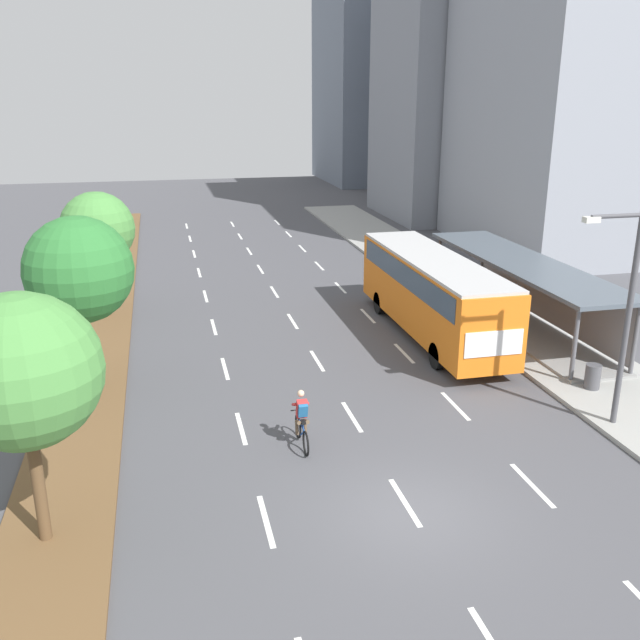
{
  "coord_description": "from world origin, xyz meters",
  "views": [
    {
      "loc": [
        -5.46,
        -13.64,
        9.73
      ],
      "look_at": [
        0.41,
        11.61,
        1.2
      ],
      "focal_mm": 38.95,
      "sensor_mm": 36.0,
      "label": 1
    }
  ],
  "objects_px": {
    "bus": "(432,288)",
    "median_tree_third": "(97,229)",
    "cyclist": "(302,421)",
    "median_tree_nearest": "(22,372)",
    "trash_bin": "(593,377)",
    "streetlight": "(624,305)",
    "bus_shelter": "(526,287)",
    "median_tree_second": "(79,270)"
  },
  "relations": [
    {
      "from": "median_tree_nearest",
      "to": "median_tree_second",
      "type": "distance_m",
      "value": 8.42
    },
    {
      "from": "bus",
      "to": "median_tree_third",
      "type": "height_order",
      "value": "median_tree_third"
    },
    {
      "from": "cyclist",
      "to": "trash_bin",
      "type": "distance_m",
      "value": 10.47
    },
    {
      "from": "cyclist",
      "to": "streetlight",
      "type": "xyz_separation_m",
      "value": [
        9.33,
        -0.94,
        3.1
      ]
    },
    {
      "from": "streetlight",
      "to": "median_tree_second",
      "type": "bearing_deg",
      "value": 158.1
    },
    {
      "from": "median_tree_nearest",
      "to": "median_tree_second",
      "type": "bearing_deg",
      "value": 87.49
    },
    {
      "from": "bus",
      "to": "median_tree_third",
      "type": "xyz_separation_m",
      "value": [
        -13.38,
        5.56,
        2.01
      ]
    },
    {
      "from": "cyclist",
      "to": "median_tree_second",
      "type": "distance_m",
      "value": 8.88
    },
    {
      "from": "bus",
      "to": "trash_bin",
      "type": "height_order",
      "value": "bus"
    },
    {
      "from": "cyclist",
      "to": "trash_bin",
      "type": "height_order",
      "value": "cyclist"
    },
    {
      "from": "cyclist",
      "to": "median_tree_nearest",
      "type": "height_order",
      "value": "median_tree_nearest"
    },
    {
      "from": "median_tree_third",
      "to": "bus_shelter",
      "type": "bearing_deg",
      "value": -17.48
    },
    {
      "from": "median_tree_nearest",
      "to": "trash_bin",
      "type": "distance_m",
      "value": 17.91
    },
    {
      "from": "bus_shelter",
      "to": "median_tree_second",
      "type": "xyz_separation_m",
      "value": [
        -17.65,
        -2.85,
        2.41
      ]
    },
    {
      "from": "bus",
      "to": "trash_bin",
      "type": "bearing_deg",
      "value": -64.45
    },
    {
      "from": "median_tree_second",
      "to": "bus_shelter",
      "type": "bearing_deg",
      "value": 9.18
    },
    {
      "from": "bus_shelter",
      "to": "median_tree_nearest",
      "type": "xyz_separation_m",
      "value": [
        -18.02,
        -11.27,
        2.32
      ]
    },
    {
      "from": "median_tree_second",
      "to": "median_tree_nearest",
      "type": "bearing_deg",
      "value": -92.51
    },
    {
      "from": "trash_bin",
      "to": "median_tree_second",
      "type": "bearing_deg",
      "value": 166.97
    },
    {
      "from": "median_tree_second",
      "to": "trash_bin",
      "type": "bearing_deg",
      "value": -13.03
    },
    {
      "from": "trash_bin",
      "to": "median_tree_third",
      "type": "bearing_deg",
      "value": 143.55
    },
    {
      "from": "bus_shelter",
      "to": "median_tree_nearest",
      "type": "bearing_deg",
      "value": -147.98
    },
    {
      "from": "bus_shelter",
      "to": "bus",
      "type": "relative_size",
      "value": 1.15
    },
    {
      "from": "median_tree_second",
      "to": "median_tree_third",
      "type": "relative_size",
      "value": 1.06
    },
    {
      "from": "streetlight",
      "to": "cyclist",
      "type": "bearing_deg",
      "value": 174.27
    },
    {
      "from": "bus",
      "to": "median_tree_second",
      "type": "relative_size",
      "value": 1.91
    },
    {
      "from": "bus",
      "to": "streetlight",
      "type": "distance_m",
      "value": 9.53
    },
    {
      "from": "cyclist",
      "to": "streetlight",
      "type": "height_order",
      "value": "streetlight"
    },
    {
      "from": "median_tree_third",
      "to": "trash_bin",
      "type": "bearing_deg",
      "value": -36.45
    },
    {
      "from": "bus",
      "to": "cyclist",
      "type": "bearing_deg",
      "value": -131.25
    },
    {
      "from": "bus_shelter",
      "to": "trash_bin",
      "type": "distance_m",
      "value": 6.89
    },
    {
      "from": "bus",
      "to": "cyclist",
      "type": "height_order",
      "value": "bus"
    },
    {
      "from": "bus_shelter",
      "to": "median_tree_third",
      "type": "xyz_separation_m",
      "value": [
        -17.67,
        5.56,
        2.21
      ]
    },
    {
      "from": "streetlight",
      "to": "bus",
      "type": "bearing_deg",
      "value": 103.4
    },
    {
      "from": "cyclist",
      "to": "median_tree_nearest",
      "type": "bearing_deg",
      "value": -154.69
    },
    {
      "from": "streetlight",
      "to": "median_tree_nearest",
      "type": "bearing_deg",
      "value": -172.23
    },
    {
      "from": "bus",
      "to": "median_tree_third",
      "type": "relative_size",
      "value": 2.03
    },
    {
      "from": "median_tree_nearest",
      "to": "median_tree_third",
      "type": "relative_size",
      "value": 1.03
    },
    {
      "from": "bus",
      "to": "trash_bin",
      "type": "relative_size",
      "value": 13.28
    },
    {
      "from": "median_tree_second",
      "to": "median_tree_third",
      "type": "distance_m",
      "value": 8.42
    },
    {
      "from": "median_tree_nearest",
      "to": "streetlight",
      "type": "distance_m",
      "value": 16.05
    },
    {
      "from": "median_tree_nearest",
      "to": "median_tree_second",
      "type": "xyz_separation_m",
      "value": [
        0.37,
        8.42,
        0.1
      ]
    }
  ]
}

